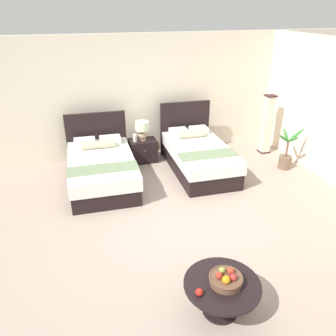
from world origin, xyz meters
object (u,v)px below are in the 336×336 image
Objects in this scene: nightstand at (143,151)px; potted_palm at (286,157)px; fruit_bowl at (226,279)px; bed_near_window at (102,168)px; vase at (135,138)px; floor_lamp_corner at (267,125)px; loose_apple at (199,292)px; bed_near_corner at (198,156)px; coffee_table at (222,289)px; table_lamp at (142,128)px.

potted_palm is (2.85, -1.24, 0.01)m from nightstand.
bed_near_window is at bearing 104.96° from fruit_bowl.
vase is 0.13× the size of floor_lamp_corner.
nightstand is 7.14× the size of loose_apple.
fruit_bowl is at bearing -75.04° from bed_near_window.
bed_near_corner is 2.49× the size of coffee_table.
loose_apple is 0.09× the size of potted_palm.
bed_near_corner is at bearing -166.34° from floor_lamp_corner.
bed_near_corner is at bearing 72.91° from coffee_table.
table_lamp reaches higher than coffee_table.
loose_apple is at bearing -95.04° from nightstand.
bed_near_window is at bearing -141.73° from table_lamp.
nightstand is 3.11m from potted_palm.
nightstand is 0.69× the size of coffee_table.
bed_near_corner is 12.35× the size of vase.
floor_lamp_corner is at bearing 13.66° from bed_near_corner.
fruit_bowl is 4.53× the size of loose_apple.
floor_lamp_corner is at bearing 53.57° from coffee_table.
floor_lamp_corner is 1.02m from potted_palm.
bed_near_window is at bearing -138.47° from vase.
floor_lamp_corner reaches higher than vase.
bed_near_window reaches higher than potted_palm.
table_lamp is at bearing 38.27° from bed_near_window.
nightstand is 4.35m from coffee_table.
potted_palm is at bearing -23.48° from nightstand.
loose_apple is at bearing -111.05° from bed_near_corner.
coffee_table is at bearing 15.56° from loose_apple.
vase is 4.40m from loose_apple.
bed_near_corner is 25.84× the size of loose_apple.
fruit_bowl is at bearing -132.90° from potted_palm.
coffee_table is at bearing -91.07° from table_lamp.
floor_lamp_corner is 1.52× the size of potted_palm.
nightstand is (-1.02, 0.77, -0.07)m from bed_near_corner.
table_lamp reaches higher than loose_apple.
coffee_table is at bearing -107.09° from bed_near_corner.
fruit_bowl is (0.96, -3.58, 0.17)m from bed_near_window.
fruit_bowl is 4.26m from potted_palm.
fruit_bowl is (-0.05, -4.36, 0.23)m from nightstand.
floor_lamp_corner is (2.94, 4.04, 0.20)m from fruit_bowl.
bed_near_corner is at bearing -37.14° from nightstand.
nightstand is 3.41× the size of vase.
fruit_bowl reaches higher than loose_apple.
bed_near_corner is at bearing -37.85° from table_lamp.
floor_lamp_corner is (2.98, 4.03, 0.35)m from coffee_table.
nightstand is 4.46m from loose_apple.
loose_apple is at bearing -167.34° from fruit_bowl.
bed_near_window is 3.71m from loose_apple.
nightstand is (1.01, 0.77, -0.06)m from bed_near_window.
nightstand is at bearing 89.36° from fruit_bowl.
fruit_bowl is 0.35m from loose_apple.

